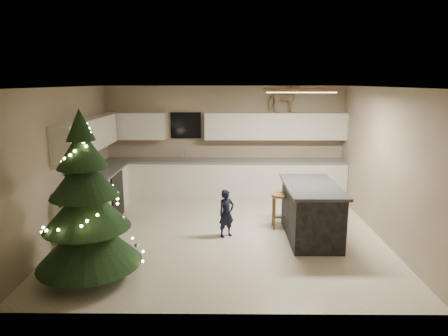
{
  "coord_description": "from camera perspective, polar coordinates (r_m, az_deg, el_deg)",
  "views": [
    {
      "loc": [
        0.06,
        -6.74,
        2.69
      ],
      "look_at": [
        0.0,
        0.35,
        1.15
      ],
      "focal_mm": 32.0,
      "sensor_mm": 36.0,
      "label": 1
    }
  ],
  "objects": [
    {
      "name": "island",
      "position": [
        7.15,
        12.31,
        -6.04
      ],
      "size": [
        0.9,
        1.7,
        0.95
      ],
      "color": "black",
      "rests_on": "ground_plane"
    },
    {
      "name": "toddler",
      "position": [
        7.04,
        0.34,
        -6.51
      ],
      "size": [
        0.37,
        0.34,
        0.85
      ],
      "primitive_type": "imported",
      "rotation": [
        0.0,
        0.0,
        0.6
      ],
      "color": "black",
      "rests_on": "ground_plane"
    },
    {
      "name": "ground_plane",
      "position": [
        7.26,
        -0.02,
        -9.5
      ],
      "size": [
        5.5,
        5.5,
        0.0
      ],
      "primitive_type": "plane",
      "color": "beige"
    },
    {
      "name": "room_shell",
      "position": [
        6.81,
        0.17,
        4.32
      ],
      "size": [
        5.52,
        5.02,
        2.61
      ],
      "color": "tan",
      "rests_on": "ground_plane"
    },
    {
      "name": "rocking_horse",
      "position": [
        9.16,
        8.56,
        9.7
      ],
      "size": [
        0.69,
        0.36,
        0.59
      ],
      "rotation": [
        0.0,
        0.0,
        1.66
      ],
      "color": "brown",
      "rests_on": "cabinetry"
    },
    {
      "name": "christmas_tree",
      "position": [
        5.75,
        -19.05,
        -5.87
      ],
      "size": [
        1.47,
        1.42,
        2.36
      ],
      "rotation": [
        0.0,
        0.0,
        0.34
      ],
      "color": "#3F2816",
      "rests_on": "ground_plane"
    },
    {
      "name": "cabinetry",
      "position": [
        8.66,
        -5.96,
        -0.7
      ],
      "size": [
        5.5,
        3.2,
        2.0
      ],
      "color": "silver",
      "rests_on": "ground_plane"
    },
    {
      "name": "bar_stool",
      "position": [
        7.5,
        8.08,
        -4.9
      ],
      "size": [
        0.34,
        0.34,
        0.66
      ],
      "rotation": [
        0.0,
        0.0,
        -0.07
      ],
      "color": "brown",
      "rests_on": "ground_plane"
    }
  ]
}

